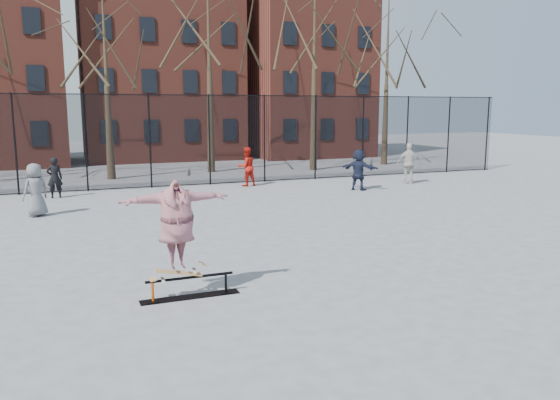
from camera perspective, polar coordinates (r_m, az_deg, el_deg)
name	(u,v)px	position (r m, az deg, el deg)	size (l,w,h in m)	color
ground	(306,263)	(12.26, 2.70, -6.60)	(100.00, 100.00, 0.00)	slate
skate_rail	(190,289)	(10.21, -9.36, -9.16)	(1.82, 0.28, 0.40)	black
skateboard	(178,275)	(10.08, -10.56, -7.67)	(0.91, 0.22, 0.11)	#A47B41
skater	(177,228)	(9.87, -10.71, -2.92)	(1.97, 0.54, 1.60)	#4F327F
bystander_grey	(36,190)	(18.91, -24.18, 0.96)	(0.83, 0.54, 1.70)	slate
bystander_black	(55,178)	(22.51, -22.48, 2.17)	(0.57, 0.37, 1.56)	black
bystander_red	(247,167)	(24.04, -3.52, 3.50)	(0.83, 0.65, 1.72)	red
bystander_white	(409,163)	(25.38, 13.34, 3.75)	(1.09, 0.45, 1.86)	beige
bystander_navy	(359,170)	(23.03, 8.22, 3.16)	(1.60, 0.51, 1.73)	#1C2238
fence	(182,139)	(24.24, -10.18, 6.25)	(34.03, 0.07, 4.00)	black
tree_row	(157,26)	(28.51, -12.77, 17.34)	(33.66, 7.46, 10.67)	black
rowhouses	(150,66)	(37.22, -13.41, 13.46)	(29.00, 7.00, 13.00)	brown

